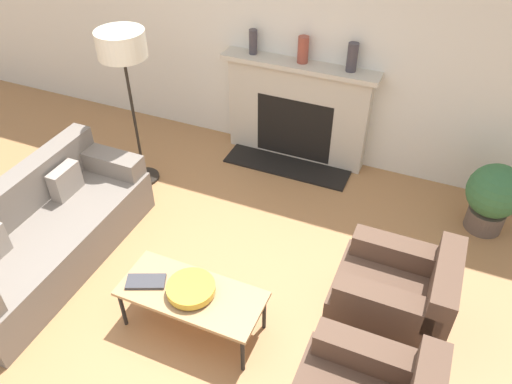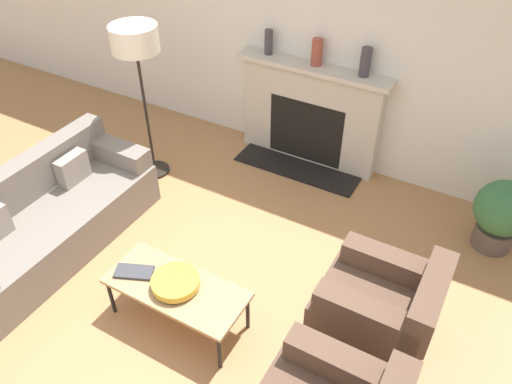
% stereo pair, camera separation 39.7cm
% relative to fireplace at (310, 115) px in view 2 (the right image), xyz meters
% --- Properties ---
extents(ground_plane, '(18.00, 18.00, 0.00)m').
position_rel_fireplace_xyz_m(ground_plane, '(-0.20, -2.59, -0.56)').
color(ground_plane, '#A87547').
extents(wall_back, '(18.00, 0.06, 2.90)m').
position_rel_fireplace_xyz_m(wall_back, '(-0.20, 0.14, 0.89)').
color(wall_back, silver).
rests_on(wall_back, ground_plane).
extents(fireplace, '(1.70, 0.59, 1.16)m').
position_rel_fireplace_xyz_m(fireplace, '(0.00, 0.00, 0.00)').
color(fireplace, beige).
rests_on(fireplace, ground_plane).
extents(couch, '(0.82, 2.05, 0.80)m').
position_rel_fireplace_xyz_m(couch, '(-1.48, -2.47, -0.26)').
color(couch, slate).
rests_on(couch, ground_plane).
extents(armchair_far, '(0.86, 0.73, 0.79)m').
position_rel_fireplace_xyz_m(armchair_far, '(1.51, -1.96, -0.25)').
color(armchair_far, brown).
rests_on(armchair_far, ground_plane).
extents(coffee_table, '(1.12, 0.49, 0.40)m').
position_rel_fireplace_xyz_m(coffee_table, '(0.08, -2.59, -0.20)').
color(coffee_table, tan).
rests_on(coffee_table, ground_plane).
extents(bowl, '(0.37, 0.37, 0.08)m').
position_rel_fireplace_xyz_m(bowl, '(0.08, -2.59, -0.12)').
color(bowl, gold).
rests_on(bowl, coffee_table).
extents(book, '(0.33, 0.25, 0.02)m').
position_rel_fireplace_xyz_m(book, '(-0.29, -2.64, -0.15)').
color(book, '#38383D').
rests_on(book, coffee_table).
extents(floor_lamp, '(0.46, 0.46, 1.67)m').
position_rel_fireplace_xyz_m(floor_lamp, '(-1.38, -1.09, 0.88)').
color(floor_lamp, black).
rests_on(floor_lamp, ground_plane).
extents(mantel_vase_left, '(0.09, 0.09, 0.26)m').
position_rel_fireplace_xyz_m(mantel_vase_left, '(-0.53, 0.01, 0.73)').
color(mantel_vase_left, '#3D383D').
rests_on(mantel_vase_left, fireplace).
extents(mantel_vase_center_left, '(0.11, 0.11, 0.27)m').
position_rel_fireplace_xyz_m(mantel_vase_center_left, '(0.02, 0.01, 0.73)').
color(mantel_vase_center_left, brown).
rests_on(mantel_vase_center_left, fireplace).
extents(mantel_vase_center_right, '(0.11, 0.11, 0.29)m').
position_rel_fireplace_xyz_m(mantel_vase_center_right, '(0.53, 0.01, 0.74)').
color(mantel_vase_center_right, '#3D383D').
rests_on(mantel_vase_center_right, fireplace).
extents(potted_plant, '(0.52, 0.52, 0.71)m').
position_rel_fireplace_xyz_m(potted_plant, '(2.12, -0.45, -0.17)').
color(potted_plant, brown).
rests_on(potted_plant, ground_plane).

